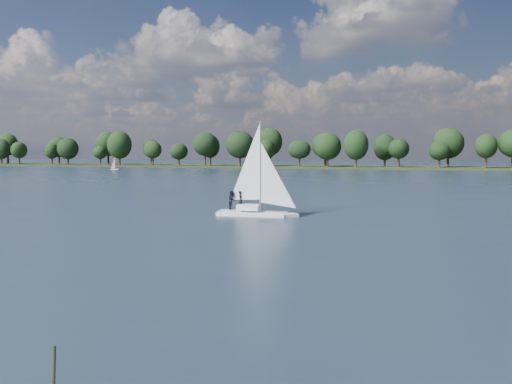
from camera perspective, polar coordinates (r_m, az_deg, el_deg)
ground at (r=118.02m, az=9.21°, el=0.95°), size 700.00×700.00×0.00m
far_shore at (r=228.98m, az=14.37°, el=2.30°), size 660.00×40.00×1.50m
sailboat at (r=54.46m, az=-0.32°, el=0.36°), size 7.35×2.57×9.50m
dinghy_pink at (r=214.30m, az=-13.91°, el=2.52°), size 3.20×1.38×5.04m
treeline at (r=226.91m, az=11.40°, el=4.40°), size 562.45×73.93×18.58m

